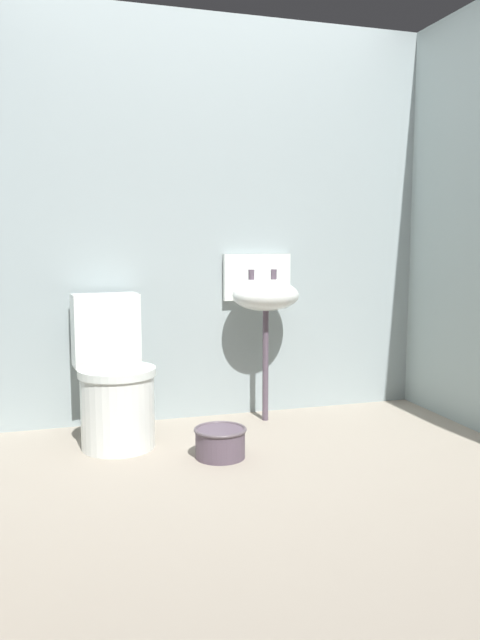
{
  "coord_description": "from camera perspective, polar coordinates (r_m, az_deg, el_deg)",
  "views": [
    {
      "loc": [
        -0.86,
        -2.56,
        1.08
      ],
      "look_at": [
        0.0,
        0.29,
        0.7
      ],
      "focal_mm": 35.72,
      "sensor_mm": 36.0,
      "label": 1
    }
  ],
  "objects": [
    {
      "name": "ground_plane",
      "position": [
        2.92,
        1.69,
        -15.25
      ],
      "size": [
        3.25,
        2.68,
        0.08
      ],
      "primitive_type": "cube",
      "color": "gray"
    },
    {
      "name": "sink",
      "position": [
        3.76,
        2.19,
        2.31
      ],
      "size": [
        0.42,
        0.35,
        0.99
      ],
      "color": "#564755",
      "rests_on": "ground"
    },
    {
      "name": "toilet_near_wall",
      "position": [
        3.45,
        -11.22,
        -5.57
      ],
      "size": [
        0.43,
        0.62,
        0.78
      ],
      "rotation": [
        0.0,
        0.0,
        3.22
      ],
      "color": "silver",
      "rests_on": "ground"
    },
    {
      "name": "bucket",
      "position": [
        3.21,
        -1.78,
        -10.86
      ],
      "size": [
        0.26,
        0.26,
        0.15
      ],
      "color": "#564755",
      "rests_on": "ground"
    },
    {
      "name": "wall_back",
      "position": [
        3.85,
        -3.97,
        8.84
      ],
      "size": [
        3.25,
        0.1,
        2.37
      ],
      "primitive_type": "cube",
      "color": "#95A3A5",
      "rests_on": "ground"
    }
  ]
}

